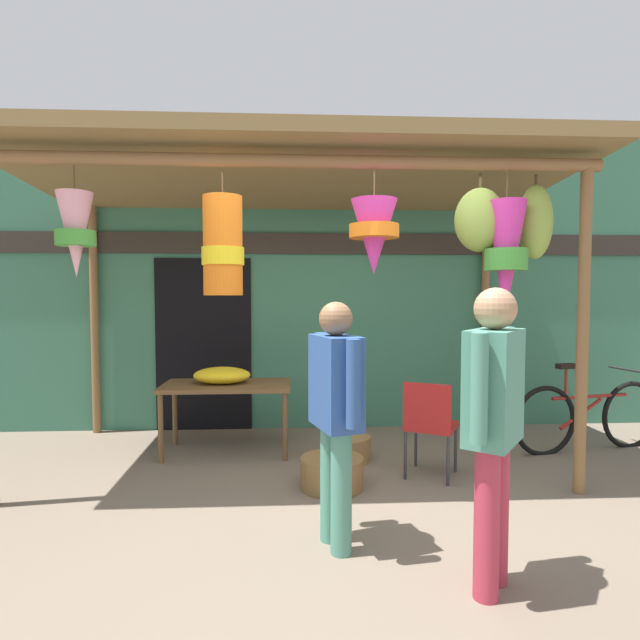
% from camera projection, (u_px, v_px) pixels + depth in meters
% --- Properties ---
extents(ground_plane, '(30.00, 30.00, 0.00)m').
position_uv_depth(ground_plane, '(339.00, 504.00, 3.79)').
color(ground_plane, '#756656').
extents(shop_facade, '(11.93, 0.29, 3.51)m').
position_uv_depth(shop_facade, '(321.00, 280.00, 6.00)').
color(shop_facade, '#387056').
rests_on(shop_facade, ground_plane).
extents(market_stall_canopy, '(5.02, 2.51, 2.84)m').
position_uv_depth(market_stall_canopy, '(307.00, 193.00, 4.57)').
color(market_stall_canopy, brown).
rests_on(market_stall_canopy, ground_plane).
extents(display_table, '(1.26, 0.67, 0.69)m').
position_uv_depth(display_table, '(227.00, 391.00, 5.00)').
color(display_table, brown).
rests_on(display_table, ground_plane).
extents(flower_heap_on_table, '(0.56, 0.39, 0.16)m').
position_uv_depth(flower_heap_on_table, '(223.00, 375.00, 5.00)').
color(flower_heap_on_table, yellow).
rests_on(flower_heap_on_table, display_table).
extents(folding_chair, '(0.54, 0.54, 0.84)m').
position_uv_depth(folding_chair, '(429.00, 421.00, 4.29)').
color(folding_chair, '#AD1E1E').
rests_on(folding_chair, ground_plane).
extents(wicker_basket_by_table, '(0.47, 0.47, 0.23)m').
position_uv_depth(wicker_basket_by_table, '(346.00, 448.00, 4.79)').
color(wicker_basket_by_table, olive).
rests_on(wicker_basket_by_table, ground_plane).
extents(wicker_basket_spare, '(0.52, 0.52, 0.25)m').
position_uv_depth(wicker_basket_spare, '(332.00, 473.00, 4.11)').
color(wicker_basket_spare, brown).
rests_on(wicker_basket_spare, ground_plane).
extents(parked_bicycle, '(1.73, 0.49, 0.92)m').
position_uv_depth(parked_bicycle, '(589.00, 416.00, 5.08)').
color(parked_bicycle, black).
rests_on(parked_bicycle, ground_plane).
extents(vendor_in_orange, '(0.42, 0.49, 1.62)m').
position_uv_depth(vendor_in_orange, '(493.00, 414.00, 2.64)').
color(vendor_in_orange, '#B23347').
rests_on(vendor_in_orange, ground_plane).
extents(customer_foreground, '(0.33, 0.57, 1.54)m').
position_uv_depth(customer_foreground, '(336.00, 405.00, 3.11)').
color(customer_foreground, '#4C8E7A').
rests_on(customer_foreground, ground_plane).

